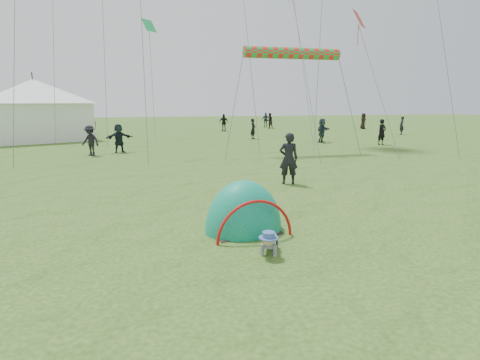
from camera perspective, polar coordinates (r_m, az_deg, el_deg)
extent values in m
plane|color=#214C15|center=(8.48, 9.45, -8.99)|extent=(140.00, 140.00, 0.00)
ellipsoid|color=#06763B|center=(8.98, 0.57, -7.62)|extent=(2.06, 1.78, 2.41)
imported|color=black|center=(13.82, 7.41, 3.25)|extent=(0.78, 0.61, 1.90)
imported|color=black|center=(37.62, 23.40, 7.61)|extent=(0.62, 0.72, 1.66)
imported|color=black|center=(42.80, 4.52, 8.98)|extent=(0.93, 0.78, 1.73)
imported|color=black|center=(38.81, -2.51, 8.73)|extent=(1.10, 0.87, 1.75)
imported|color=black|center=(22.71, -21.85, 5.59)|extent=(1.26, 1.12, 1.69)
imported|color=black|center=(44.15, 18.25, 8.53)|extent=(1.01, 0.91, 1.74)
imported|color=#23333B|center=(28.63, 12.38, 7.38)|extent=(1.63, 1.42, 1.78)
imported|color=black|center=(30.68, 2.02, 7.81)|extent=(0.67, 0.72, 1.65)
imported|color=black|center=(38.30, -21.53, 7.77)|extent=(0.95, 0.98, 1.60)
imported|color=#2D394C|center=(45.22, 3.95, 9.14)|extent=(1.01, 0.43, 1.72)
imported|color=#382E24|center=(42.66, -31.60, 7.28)|extent=(0.83, 1.00, 1.74)
imported|color=black|center=(23.54, -17.96, 6.07)|extent=(1.66, 0.96, 1.70)
imported|color=black|center=(28.26, 20.81, 6.85)|extent=(0.73, 0.56, 1.79)
cylinder|color=red|center=(22.67, 7.96, 18.59)|extent=(5.71, 0.64, 0.64)
plane|color=red|center=(26.03, 17.66, 22.38)|extent=(1.30, 1.30, 1.06)
plane|color=green|center=(34.88, -13.69, 21.91)|extent=(1.28, 1.28, 1.04)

